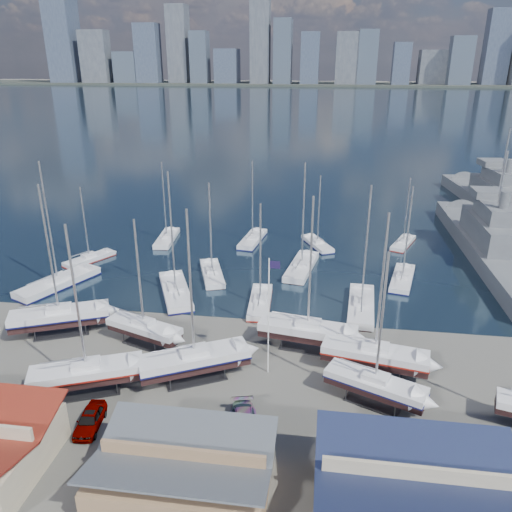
# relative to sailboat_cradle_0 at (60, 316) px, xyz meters

# --- Properties ---
(ground) EXTENTS (1400.00, 1400.00, 0.00)m
(ground) POSITION_rel_sailboat_cradle_0_xyz_m (19.92, -3.89, -2.14)
(ground) COLOR #605E59
(ground) RESTS_ON ground
(water) EXTENTS (1400.00, 600.00, 0.40)m
(water) POSITION_rel_sailboat_cradle_0_xyz_m (19.92, 306.11, -2.29)
(water) COLOR #182938
(water) RESTS_ON ground
(far_shore) EXTENTS (1400.00, 80.00, 2.20)m
(far_shore) POSITION_rel_sailboat_cradle_0_xyz_m (19.92, 566.11, -1.04)
(far_shore) COLOR #2D332D
(far_shore) RESTS_ON ground
(skyline) EXTENTS (639.14, 43.80, 107.69)m
(skyline) POSITION_rel_sailboat_cradle_0_xyz_m (12.09, 559.87, 36.95)
(skyline) COLOR #475166
(skyline) RESTS_ON far_shore
(shed_grey) EXTENTS (12.60, 8.40, 4.17)m
(shed_grey) POSITION_rel_sailboat_cradle_0_xyz_m (19.92, -19.89, 0.01)
(shed_grey) COLOR #8C6B4C
(shed_grey) RESTS_ON ground
(shed_blue) EXTENTS (13.65, 9.45, 4.71)m
(shed_blue) POSITION_rel_sailboat_cradle_0_xyz_m (35.92, -19.89, 0.28)
(shed_blue) COLOR #BFB293
(shed_blue) RESTS_ON ground
(sailboat_cradle_0) EXTENTS (11.07, 7.07, 17.29)m
(sailboat_cradle_0) POSITION_rel_sailboat_cradle_0_xyz_m (0.00, 0.00, 0.00)
(sailboat_cradle_0) COLOR #2D2D33
(sailboat_cradle_0) RESTS_ON ground
(sailboat_cradle_1) EXTENTS (10.56, 6.62, 16.52)m
(sailboat_cradle_1) POSITION_rel_sailboat_cradle_0_xyz_m (7.91, -9.77, -0.04)
(sailboat_cradle_1) COLOR #2D2D33
(sailboat_cradle_1) RESTS_ON ground
(sailboat_cradle_2) EXTENTS (8.99, 5.27, 14.31)m
(sailboat_cradle_2) POSITION_rel_sailboat_cradle_0_xyz_m (10.22, -1.00, -0.15)
(sailboat_cradle_2) COLOR #2D2D33
(sailboat_cradle_2) RESTS_ON ground
(sailboat_cradle_3) EXTENTS (10.88, 7.60, 17.20)m
(sailboat_cradle_3) POSITION_rel_sailboat_cradle_0_xyz_m (17.21, -6.34, -0.00)
(sailboat_cradle_3) COLOR #2D2D33
(sailboat_cradle_3) RESTS_ON ground
(sailboat_cradle_4) EXTENTS (10.71, 4.54, 16.87)m
(sailboat_cradle_4) POSITION_rel_sailboat_cradle_0_xyz_m (27.76, 0.74, -0.02)
(sailboat_cradle_4) COLOR #2D2D33
(sailboat_cradle_4) RESTS_ON ground
(sailboat_cradle_5) EXTENTS (9.31, 6.00, 14.75)m
(sailboat_cradle_5) POSITION_rel_sailboat_cradle_0_xyz_m (34.14, -7.75, -0.13)
(sailboat_cradle_5) COLOR #2D2D33
(sailboat_cradle_5) RESTS_ON ground
(sailboat_cradle_6) EXTENTS (10.66, 4.79, 16.60)m
(sailboat_cradle_6) POSITION_rel_sailboat_cradle_0_xyz_m (34.47, -3.01, -0.04)
(sailboat_cradle_6) COLOR #2D2D33
(sailboat_cradle_6) RESTS_ON ground
(sailboat_moored_0) EXTENTS (8.08, 12.37, 18.03)m
(sailboat_moored_0) POSITION_rel_sailboat_cradle_0_xyz_m (-6.68, 11.60, -1.82)
(sailboat_moored_0) COLOR black
(sailboat_moored_0) RESTS_ON water
(sailboat_moored_1) EXTENTS (6.14, 8.19, 12.21)m
(sailboat_moored_1) POSITION_rel_sailboat_cradle_0_xyz_m (-6.56, 20.87, -1.83)
(sailboat_moored_1) COLOR black
(sailboat_moored_1) RESTS_ON water
(sailboat_moored_2) EXTENTS (3.37, 9.53, 14.11)m
(sailboat_moored_2) POSITION_rel_sailboat_cradle_0_xyz_m (2.45, 31.42, -1.81)
(sailboat_moored_2) COLOR black
(sailboat_moored_2) RESTS_ON water
(sailboat_moored_3) EXTENTS (7.58, 11.89, 17.28)m
(sailboat_moored_3) POSITION_rel_sailboat_cradle_0_xyz_m (9.98, 11.31, -1.83)
(sailboat_moored_3) COLOR black
(sailboat_moored_3) RESTS_ON water
(sailboat_moored_4) EXTENTS (5.57, 9.83, 14.32)m
(sailboat_moored_4) POSITION_rel_sailboat_cradle_0_xyz_m (13.43, 17.82, -1.81)
(sailboat_moored_4) COLOR black
(sailboat_moored_4) RESTS_ON water
(sailboat_moored_5) EXTENTS (3.97, 9.93, 14.43)m
(sailboat_moored_5) POSITION_rel_sailboat_cradle_0_xyz_m (17.05, 33.01, -1.83)
(sailboat_moored_5) COLOR black
(sailboat_moored_5) RESTS_ON water
(sailboat_moored_6) EXTENTS (3.12, 9.46, 13.95)m
(sailboat_moored_6) POSITION_rel_sailboat_cradle_0_xyz_m (21.43, 9.93, -1.83)
(sailboat_moored_6) COLOR black
(sailboat_moored_6) RESTS_ON water
(sailboat_moored_7) EXTENTS (4.86, 11.40, 16.67)m
(sailboat_moored_7) POSITION_rel_sailboat_cradle_0_xyz_m (25.99, 21.96, -1.81)
(sailboat_moored_7) COLOR black
(sailboat_moored_7) RESTS_ON water
(sailboat_moored_8) EXTENTS (5.80, 8.51, 12.47)m
(sailboat_moored_8) POSITION_rel_sailboat_cradle_0_xyz_m (28.04, 32.43, -1.83)
(sailboat_moored_8) COLOR black
(sailboat_moored_8) RESTS_ON water
(sailboat_moored_9) EXTENTS (3.85, 11.15, 16.54)m
(sailboat_moored_9) POSITION_rel_sailboat_cradle_0_xyz_m (34.01, 10.50, -1.81)
(sailboat_moored_9) COLOR black
(sailboat_moored_9) RESTS_ON water
(sailboat_moored_10) EXTENTS (4.74, 9.90, 14.26)m
(sailboat_moored_10) POSITION_rel_sailboat_cradle_0_xyz_m (40.19, 19.84, -1.83)
(sailboat_moored_10) COLOR black
(sailboat_moored_10) RESTS_ON water
(sailboat_moored_11) EXTENTS (5.14, 8.23, 11.94)m
(sailboat_moored_11) POSITION_rel_sailboat_cradle_0_xyz_m (42.22, 34.83, -1.83)
(sailboat_moored_11) COLOR black
(sailboat_moored_11) RESTS_ON water
(naval_ship_east) EXTENTS (7.80, 46.02, 18.14)m
(naval_ship_east) POSITION_rel_sailboat_cradle_0_xyz_m (55.03, 31.83, -0.47)
(naval_ship_east) COLOR #5B5E64
(naval_ship_east) RESTS_ON water
(naval_ship_west) EXTENTS (12.71, 46.60, 18.15)m
(naval_ship_west) POSITION_rel_sailboat_cradle_0_xyz_m (63.57, 58.19, -0.47)
(naval_ship_west) COLOR #5B5E64
(naval_ship_west) RESTS_ON water
(car_a) EXTENTS (2.35, 4.77, 1.56)m
(car_a) POSITION_rel_sailboat_cradle_0_xyz_m (10.17, -14.31, -1.36)
(car_a) COLOR gray
(car_a) RESTS_ON ground
(car_b) EXTENTS (4.12, 1.45, 1.35)m
(car_b) POSITION_rel_sailboat_cradle_0_xyz_m (17.56, -14.91, -1.46)
(car_b) COLOR gray
(car_b) RESTS_ON ground
(car_c) EXTENTS (4.15, 6.23, 1.59)m
(car_c) POSITION_rel_sailboat_cradle_0_xyz_m (21.71, -15.63, -1.34)
(car_c) COLOR gray
(car_c) RESTS_ON ground
(car_d) EXTENTS (3.56, 6.02, 1.64)m
(car_d) POSITION_rel_sailboat_cradle_0_xyz_m (23.19, -13.21, -1.32)
(car_d) COLOR gray
(car_d) RESTS_ON ground
(flagpole) EXTENTS (1.08, 0.12, 12.25)m
(flagpole) POSITION_rel_sailboat_cradle_0_xyz_m (24.20, -4.32, 4.93)
(flagpole) COLOR white
(flagpole) RESTS_ON ground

